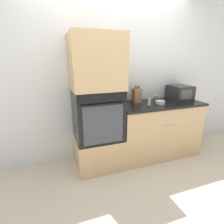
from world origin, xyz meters
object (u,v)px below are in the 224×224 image
microwave (180,93)px  condiment_jar_near (149,102)px  knife_block (137,96)px  bowl (160,102)px  condiment_jar_mid (156,98)px  wall_oven (97,114)px

microwave → condiment_jar_near: 0.70m
knife_block → bowl: knife_block is taller
microwave → knife_block: knife_block is taller
bowl → condiment_jar_mid: bearing=80.0°
bowl → condiment_jar_near: (-0.21, -0.02, 0.03)m
knife_block → condiment_jar_near: bearing=-67.0°
knife_block → bowl: bearing=-33.1°
knife_block → bowl: (0.30, -0.20, -0.09)m
condiment_jar_near → knife_block: bearing=113.0°
knife_block → microwave: bearing=-4.6°
condiment_jar_near → condiment_jar_mid: condiment_jar_mid is taller
condiment_jar_near → condiment_jar_mid: 0.30m
wall_oven → condiment_jar_near: bearing=-6.1°
knife_block → condiment_jar_mid: (0.33, -0.04, -0.06)m
wall_oven → knife_block: 0.72m
bowl → microwave: bearing=16.2°
condiment_jar_mid → bowl: bearing=-100.0°
microwave → knife_block: 0.78m
microwave → condiment_jar_near: size_ratio=3.34×
wall_oven → condiment_jar_near: (0.77, -0.08, 0.13)m
bowl → condiment_jar_near: bearing=-173.8°
condiment_jar_mid → wall_oven: bearing=-174.4°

